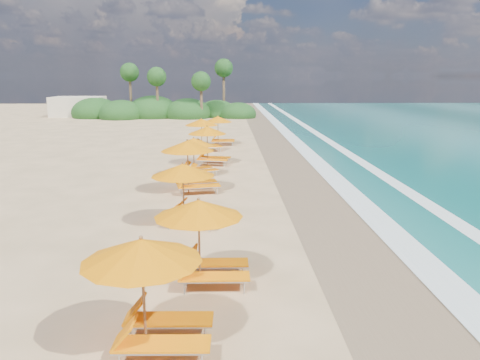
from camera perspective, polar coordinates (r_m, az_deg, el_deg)
name	(u,v)px	position (r m, az deg, el deg)	size (l,w,h in m)	color
ground	(240,206)	(20.65, 0.00, -3.25)	(160.00, 160.00, 0.00)	#D7B07E
wet_sand	(329,205)	(21.13, 10.92, -3.10)	(4.00, 160.00, 0.01)	#826A4D
surf_foam	(389,205)	(21.87, 17.86, -2.89)	(4.00, 160.00, 0.01)	white
station_2	(153,286)	(9.97, -10.72, -12.77)	(2.74, 2.54, 2.53)	olive
station_3	(206,236)	(12.82, -4.21, -6.85)	(2.65, 2.44, 2.48)	olive
station_4	(188,190)	(17.89, -6.43, -1.24)	(3.05, 2.95, 2.48)	olive
station_5	(192,163)	(22.94, -5.94, 2.15)	(3.26, 3.13, 2.68)	olive
station_6	(197,154)	(26.83, -5.37, 3.22)	(3.03, 3.03, 2.28)	olive
station_7	(210,143)	(30.26, -3.68, 4.62)	(3.10, 2.97, 2.56)	olive
station_8	(204,133)	(35.69, -4.45, 5.85)	(3.25, 3.17, 2.58)	olive
station_9	(220,129)	(38.97, -2.45, 6.36)	(2.70, 2.50, 2.47)	olive
treeline	(160,110)	(66.19, -9.84, 8.45)	(25.80, 8.80, 9.74)	#163D14
beach_building	(78,107)	(71.28, -19.31, 8.55)	(7.00, 5.00, 2.80)	beige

